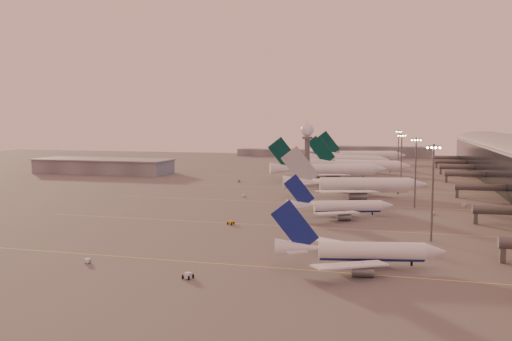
# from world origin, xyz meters

# --- Properties ---
(ground) EXTENTS (700.00, 700.00, 0.00)m
(ground) POSITION_xyz_m (0.00, 0.00, 0.00)
(ground) COLOR #565353
(ground) RESTS_ON ground
(taxiway_markings) EXTENTS (180.00, 185.25, 0.02)m
(taxiway_markings) POSITION_xyz_m (30.00, 56.00, 0.01)
(taxiway_markings) COLOR #F2EA55
(taxiway_markings) RESTS_ON ground
(hangar) EXTENTS (82.00, 27.00, 8.50)m
(hangar) POSITION_xyz_m (-120.00, 140.00, 4.32)
(hangar) COLOR slate
(hangar) RESTS_ON ground
(radar_tower) EXTENTS (6.40, 6.40, 31.10)m
(radar_tower) POSITION_xyz_m (5.00, 120.00, 20.95)
(radar_tower) COLOR #585A5F
(radar_tower) RESTS_ON ground
(mast_a) EXTENTS (3.60, 0.56, 25.00)m
(mast_a) POSITION_xyz_m (58.00, 0.00, 13.74)
(mast_a) COLOR #585A5F
(mast_a) RESTS_ON ground
(mast_b) EXTENTS (3.60, 0.56, 25.00)m
(mast_b) POSITION_xyz_m (55.00, 55.00, 13.74)
(mast_b) COLOR #585A5F
(mast_b) RESTS_ON ground
(mast_c) EXTENTS (3.60, 0.56, 25.00)m
(mast_c) POSITION_xyz_m (50.00, 110.00, 13.74)
(mast_c) COLOR #585A5F
(mast_c) RESTS_ON ground
(mast_d) EXTENTS (3.60, 0.56, 25.00)m
(mast_d) POSITION_xyz_m (48.00, 200.00, 13.74)
(mast_d) COLOR #585A5F
(mast_d) RESTS_ON ground
(distant_horizon) EXTENTS (165.00, 37.50, 9.00)m
(distant_horizon) POSITION_xyz_m (2.62, 325.14, 3.89)
(distant_horizon) COLOR slate
(distant_horizon) RESTS_ON ground
(narrowbody_near) EXTENTS (36.34, 28.73, 14.34)m
(narrowbody_near) POSITION_xyz_m (42.07, -30.00, 2.90)
(narrowbody_near) COLOR white
(narrowbody_near) RESTS_ON ground
(narrowbody_mid) EXTENTS (34.47, 27.04, 13.98)m
(narrowbody_mid) POSITION_xyz_m (31.35, 29.63, 2.83)
(narrowbody_mid) COLOR white
(narrowbody_mid) RESTS_ON ground
(widebody_white) EXTENTS (58.18, 46.10, 20.80)m
(widebody_white) POSITION_xyz_m (32.06, 77.83, 3.61)
(widebody_white) COLOR white
(widebody_white) RESTS_ON ground
(greentail_a) EXTENTS (59.85, 47.50, 22.69)m
(greentail_a) POSITION_xyz_m (13.69, 136.63, 4.01)
(greentail_a) COLOR white
(greentail_a) RESTS_ON ground
(greentail_b) EXTENTS (59.25, 47.63, 21.54)m
(greentail_b) POSITION_xyz_m (26.48, 175.69, 3.80)
(greentail_b) COLOR white
(greentail_b) RESTS_ON ground
(greentail_c) EXTENTS (56.52, 45.30, 20.65)m
(greentail_c) POSITION_xyz_m (15.08, 224.49, 3.65)
(greentail_c) COLOR white
(greentail_c) RESTS_ON ground
(greentail_d) EXTENTS (64.11, 51.21, 23.63)m
(greentail_d) POSITION_xyz_m (21.83, 257.06, 4.17)
(greentail_d) COLOR white
(greentail_d) RESTS_ON ground
(gsv_truck_a) EXTENTS (5.52, 3.45, 2.10)m
(gsv_truck_a) POSITION_xyz_m (-14.79, -42.08, 1.07)
(gsv_truck_a) COLOR white
(gsv_truck_a) RESTS_ON ground
(gsv_tug_near) EXTENTS (3.28, 4.45, 1.14)m
(gsv_tug_near) POSITION_xyz_m (10.32, -47.26, 0.59)
(gsv_tug_near) COLOR white
(gsv_tug_near) RESTS_ON ground
(gsv_catering_a) EXTENTS (4.98, 2.55, 4.00)m
(gsv_catering_a) POSITION_xyz_m (54.76, -9.53, 2.00)
(gsv_catering_a) COLOR slate
(gsv_catering_a) RESTS_ON ground
(gsv_tug_mid) EXTENTS (4.19, 3.16, 1.06)m
(gsv_tug_mid) POSITION_xyz_m (1.46, 7.79, 0.55)
(gsv_tug_mid) COLOR gold
(gsv_tug_mid) RESTS_ON ground
(gsv_truck_b) EXTENTS (5.73, 2.63, 2.23)m
(gsv_truck_b) POSITION_xyz_m (60.91, 41.32, 1.14)
(gsv_truck_b) COLOR white
(gsv_truck_b) RESTS_ON ground
(gsv_truck_c) EXTENTS (4.33, 5.49, 2.13)m
(gsv_truck_c) POSITION_xyz_m (-11.36, 65.37, 1.09)
(gsv_truck_c) COLOR white
(gsv_truck_c) RESTS_ON ground
(gsv_catering_b) EXTENTS (5.90, 4.05, 4.44)m
(gsv_catering_b) POSITION_xyz_m (72.43, 61.77, 2.22)
(gsv_catering_b) COLOR white
(gsv_catering_b) RESTS_ON ground
(gsv_tug_far) EXTENTS (3.98, 4.19, 1.04)m
(gsv_tug_far) POSITION_xyz_m (5.47, 104.39, 0.53)
(gsv_tug_far) COLOR white
(gsv_tug_far) RESTS_ON ground
(gsv_truck_d) EXTENTS (4.59, 6.52, 2.49)m
(gsv_truck_d) POSITION_xyz_m (-29.05, 115.97, 1.27)
(gsv_truck_d) COLOR slate
(gsv_truck_d) RESTS_ON ground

